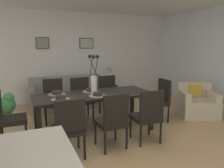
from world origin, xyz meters
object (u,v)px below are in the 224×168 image
at_px(bowl_far_right, 91,90).
at_px(side_table, 110,93).
at_px(centerpiece_vase, 94,79).
at_px(potted_plant, 7,106).
at_px(dining_chair_near_left, 69,125).
at_px(dining_chair_head_east, 160,98).
at_px(dining_chair_mid_left, 148,114).
at_px(framed_picture_left, 42,43).
at_px(sofa, 69,97).
at_px(bowl_far_left, 98,94).
at_px(bowl_near_right, 57,92).
at_px(dining_chair_far_right, 81,96).
at_px(dining_chair_near_right, 54,98).
at_px(bowl_near_left, 61,97).
at_px(dining_table, 94,97).
at_px(framed_picture_center, 87,43).
at_px(dining_chair_far_left, 113,118).
at_px(dining_chair_mid_right, 109,93).
at_px(dining_chair_head_west, 7,115).
at_px(armchair, 197,103).

distance_m(bowl_far_right, side_table, 2.06).
bearing_deg(centerpiece_vase, potted_plant, 144.64).
xyz_separation_m(dining_chair_near_left, dining_chair_head_east, (2.15, 0.84, 0.00)).
xyz_separation_m(dining_chair_mid_left, framed_picture_left, (-1.30, 3.40, 1.19)).
distance_m(dining_chair_mid_left, sofa, 2.84).
bearing_deg(bowl_far_left, bowl_near_right, 148.45).
height_order(bowl_far_left, sofa, bowl_far_left).
relative_size(dining_chair_far_right, dining_chair_head_east, 1.00).
bearing_deg(dining_chair_far_right, dining_chair_near_right, 175.03).
relative_size(dining_chair_near_right, bowl_near_left, 5.41).
bearing_deg(dining_chair_near_right, dining_chair_far_right, -4.97).
height_order(bowl_near_left, bowl_far_left, same).
bearing_deg(dining_table, framed_picture_left, 103.98).
bearing_deg(dining_chair_mid_left, framed_picture_center, 90.51).
height_order(dining_chair_near_right, dining_chair_far_right, same).
xyz_separation_m(dining_chair_far_right, framed_picture_left, (-0.61, 1.72, 1.19)).
height_order(dining_chair_far_right, centerpiece_vase, centerpiece_vase).
xyz_separation_m(dining_chair_far_left, centerpiece_vase, (-0.03, 0.83, 0.51)).
xyz_separation_m(dining_chair_near_right, dining_chair_far_right, (0.60, -0.05, 0.00)).
height_order(dining_chair_far_right, bowl_near_left, dining_chair_far_right).
xyz_separation_m(sofa, side_table, (1.20, -0.01, -0.02)).
relative_size(centerpiece_vase, bowl_near_left, 4.32).
xyz_separation_m(bowl_far_right, framed_picture_left, (-0.63, 2.35, 0.92)).
relative_size(dining_chair_head_east, bowl_near_left, 5.41).
distance_m(dining_chair_near_right, potted_plant, 0.97).
bearing_deg(bowl_far_right, dining_chair_mid_left, -57.74).
relative_size(side_table, framed_picture_center, 1.20).
bearing_deg(framed_picture_center, dining_chair_near_right, -127.21).
bearing_deg(potted_plant, side_table, 15.87).
bearing_deg(framed_picture_center, framed_picture_left, 180.00).
bearing_deg(dining_chair_near_right, dining_chair_head_east, -23.26).
height_order(dining_chair_head_east, framed_picture_center, framed_picture_center).
relative_size(dining_chair_mid_right, dining_chair_head_west, 1.00).
bearing_deg(armchair, dining_chair_mid_right, 154.72).
bearing_deg(bowl_far_left, dining_chair_far_right, 91.48).
height_order(dining_chair_head_west, framed_picture_left, framed_picture_left).
height_order(dining_chair_head_west, bowl_far_right, dining_chair_head_west).
height_order(dining_table, dining_chair_near_left, dining_chair_near_left).
height_order(dining_chair_head_east, centerpiece_vase, centerpiece_vase).
relative_size(dining_chair_near_right, dining_chair_head_east, 1.00).
relative_size(dining_chair_near_left, bowl_near_right, 5.41).
bearing_deg(potted_plant, dining_chair_head_west, -87.00).
bearing_deg(dining_chair_far_left, dining_chair_near_right, 110.98).
bearing_deg(side_table, sofa, 179.42).
relative_size(dining_chair_head_west, dining_chair_head_east, 1.00).
distance_m(bowl_near_left, bowl_near_right, 0.41).
distance_m(dining_table, dining_chair_far_left, 0.85).
height_order(dining_chair_mid_left, armchair, dining_chair_mid_left).
bearing_deg(dining_chair_head_west, dining_chair_near_left, -46.06).
xyz_separation_m(dining_chair_head_east, bowl_far_left, (-1.49, -0.18, 0.27)).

